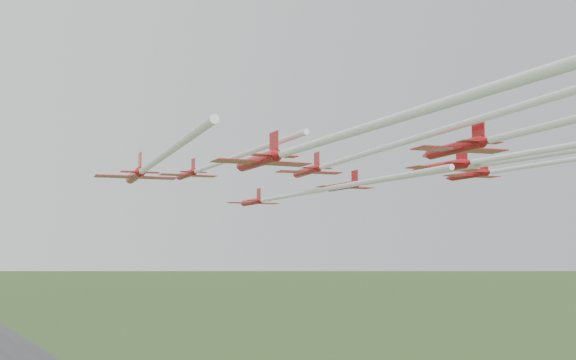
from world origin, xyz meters
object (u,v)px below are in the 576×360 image
jet_trail_solo (556,124)px  jet_row2_right (394,178)px  jet_row4_left (325,140)px  jet_lead (287,196)px  jet_row2_left (207,167)px  jet_row3_right (526,166)px  jet_row3_mid (349,159)px  jet_row3_left (146,168)px  jet_row4_right (531,152)px

jet_trail_solo → jet_row2_right: bearing=76.1°
jet_row4_left → jet_trail_solo: (8.52, -14.40, -0.05)m
jet_lead → jet_row2_left: jet_row2_left is taller
jet_lead → jet_row3_right: jet_row3_right is taller
jet_lead → jet_row4_left: bearing=-108.1°
jet_lead → jet_trail_solo: (-14.10, -54.69, 1.05)m
jet_row3_mid → jet_row3_right: (23.67, -6.05, 0.02)m
jet_row3_left → jet_row4_right: size_ratio=0.75×
jet_row2_right → jet_row3_right: 16.92m
jet_row2_left → jet_row2_right: (21.86, -13.31, -1.42)m
jet_lead → jet_row4_left: size_ratio=1.04×
jet_lead → jet_row3_right: size_ratio=1.27×
jet_row2_right → jet_row4_left: size_ratio=0.97×
jet_lead → jet_row3_left: 32.37m
jet_row3_left → jet_row3_mid: (21.48, -7.23, 1.75)m
jet_row3_mid → jet_row3_right: size_ratio=1.14×
jet_row3_left → jet_row4_right: (29.56, -25.37, 0.97)m
jet_row3_right → jet_row4_left: jet_row3_right is taller
jet_row3_right → jet_row4_right: size_ratio=0.84×
jet_lead → jet_trail_solo: 56.49m
jet_row4_left → jet_row3_left: bearing=112.0°
jet_row3_left → jet_row3_mid: size_ratio=0.78×
jet_row2_right → jet_row4_right: size_ratio=1.01×
jet_row2_right → jet_trail_solo: (-21.82, -39.50, -0.78)m
jet_row3_mid → jet_trail_solo: bearing=-88.3°
jet_row2_right → jet_row4_right: (-6.27, -26.18, 0.02)m
jet_row3_right → jet_row4_right: (-15.59, -12.08, -0.80)m
jet_row4_left → jet_trail_solo: 16.74m
jet_row2_right → jet_row3_mid: bearing=-142.2°
jet_row2_left → jet_row3_left: (-13.98, -14.13, -2.36)m
jet_trail_solo → jet_row4_right: bearing=55.6°
jet_row3_right → jet_row4_left: bearing=-152.7°
jet_row3_left → jet_row3_right: size_ratio=0.89×
jet_row2_left → jet_row4_left: 39.39m
jet_row3_left → jet_trail_solo: size_ratio=0.88×
jet_row4_right → jet_row3_left: bearing=148.3°
jet_row3_left → jet_row3_right: bearing=-3.9°
jet_row2_left → jet_row4_left: size_ratio=0.78×
jet_row2_right → jet_row4_left: bearing=-131.9°
jet_row3_left → jet_row2_left: bearing=57.8°
jet_lead → jet_row4_right: jet_row4_right is taller
jet_row3_left → jet_row3_mid: jet_row3_mid is taller
jet_lead → jet_row2_right: 17.14m
jet_lead → jet_row3_mid: 24.32m
jet_row3_left → jet_row3_mid: bearing=-6.2°
jet_row3_left → jet_row3_right: 47.10m
jet_trail_solo → jet_row3_left: bearing=124.9°
jet_row3_mid → jet_row4_left: 23.42m
jet_row4_right → jet_row3_mid: bearing=122.9°
jet_lead → jet_row4_right: (1.45, -41.38, 1.86)m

